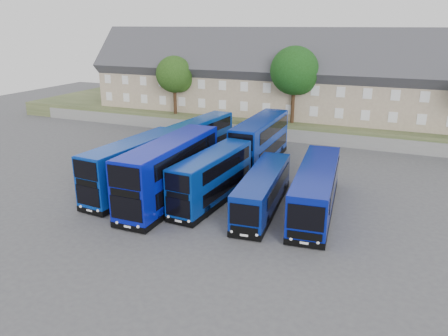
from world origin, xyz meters
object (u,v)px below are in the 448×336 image
coach_east_a (263,191)px  dd_front_left (135,167)px  tree_west (176,76)px  dd_front_mid (170,172)px  tree_mid (296,73)px

coach_east_a → dd_front_left: bearing=177.9°
dd_front_left → tree_west: size_ratio=1.47×
dd_front_mid → tree_mid: 24.49m
dd_front_mid → coach_east_a: bearing=8.8°
tree_mid → coach_east_a: bearing=-81.6°
tree_mid → dd_front_mid: bearing=-99.8°
coach_east_a → tree_west: tree_west is taller
dd_front_mid → tree_west: size_ratio=1.61×
tree_mid → dd_front_left: bearing=-108.7°
dd_front_left → dd_front_mid: dd_front_mid is taller
dd_front_left → dd_front_mid: 3.76m
dd_front_left → tree_mid: size_ratio=1.22×
dd_front_mid → tree_mid: tree_mid is taller
coach_east_a → tree_mid: 23.50m
dd_front_mid → dd_front_left: bearing=171.2°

